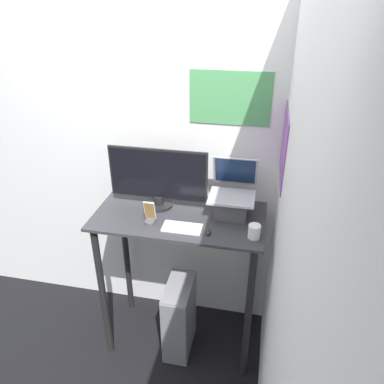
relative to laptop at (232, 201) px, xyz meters
name	(u,v)px	position (x,y,z in m)	size (l,w,h in m)	color
ground_plane	(173,367)	(-0.33, -0.36, -1.24)	(12.00, 12.00, 0.00)	black
wall_back	(191,169)	(-0.33, 0.29, 0.06)	(6.00, 0.06, 2.60)	silver
wall_side_right	(283,230)	(0.31, -0.36, 0.06)	(0.06, 6.00, 2.60)	silver
desk	(180,247)	(-0.33, -0.08, -0.36)	(1.12, 0.57, 1.14)	#333338
laptop	(232,201)	(0.00, 0.00, 0.00)	(0.29, 0.31, 0.36)	#4C4C51
monitor	(158,179)	(-0.49, 0.01, 0.10)	(0.66, 0.18, 0.42)	black
keyboard	(182,228)	(-0.28, -0.23, -0.09)	(0.24, 0.11, 0.02)	white
mouse	(208,232)	(-0.11, -0.25, -0.09)	(0.03, 0.05, 0.02)	#262626
cell_phone	(150,217)	(-0.49, -0.21, -0.05)	(0.07, 0.06, 0.16)	#4C4C51
computer_tower	(179,317)	(-0.32, -0.16, -0.94)	(0.18, 0.37, 0.60)	gray
mug	(254,231)	(0.16, -0.23, -0.06)	(0.07, 0.07, 0.09)	white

